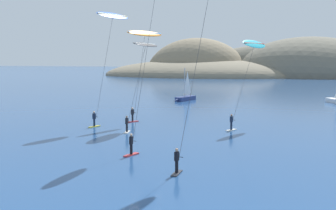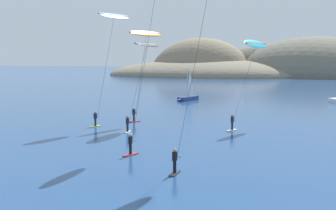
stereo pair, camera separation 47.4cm
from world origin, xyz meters
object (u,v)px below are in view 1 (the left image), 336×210
at_px(kitesurfer_orange, 144,40).
at_px(kitesurfer_cyan, 253,50).
at_px(sailboat_near, 185,97).
at_px(sailboat_far, 336,99).
at_px(kitesurfer_yellow, 154,1).
at_px(kitesurfer_blue, 111,23).
at_px(kitesurfer_black, 145,49).

distance_m(kitesurfer_orange, kitesurfer_cyan, 12.81).
xyz_separation_m(sailboat_near, kitesurfer_orange, (-0.13, -23.31, 8.91)).
distance_m(sailboat_far, kitesurfer_cyan, 29.89).
bearing_deg(kitesurfer_yellow, sailboat_far, 61.84).
height_order(sailboat_near, kitesurfer_orange, kitesurfer_orange).
height_order(kitesurfer_orange, kitesurfer_yellow, kitesurfer_yellow).
relative_size(sailboat_far, kitesurfer_yellow, 0.40).
distance_m(sailboat_near, kitesurfer_blue, 28.88).
relative_size(sailboat_near, kitesurfer_cyan, 0.61).
xyz_separation_m(kitesurfer_cyan, kitesurfer_blue, (-15.51, -2.84, 3.00)).
distance_m(kitesurfer_cyan, kitesurfer_black, 11.97).
bearing_deg(sailboat_far, kitesurfer_orange, -134.65).
relative_size(sailboat_near, kitesurfer_yellow, 0.41).
xyz_separation_m(sailboat_near, kitesurfer_yellow, (4.71, -35.86, 11.78)).
bearing_deg(kitesurfer_black, sailboat_near, 92.48).
relative_size(kitesurfer_cyan, kitesurfer_blue, 0.75).
height_order(kitesurfer_yellow, kitesurfer_cyan, kitesurfer_yellow).
relative_size(sailboat_far, kitesurfer_cyan, 0.60).
height_order(sailboat_far, kitesurfer_yellow, kitesurfer_yellow).
relative_size(sailboat_far, kitesurfer_blue, 0.45).
relative_size(kitesurfer_orange, kitesurfer_cyan, 1.13).
xyz_separation_m(kitesurfer_yellow, kitesurfer_black, (-3.53, 8.50, -4.02)).
height_order(sailboat_far, kitesurfer_black, kitesurfer_black).
bearing_deg(kitesurfer_cyan, kitesurfer_black, -162.72).
xyz_separation_m(sailboat_far, kitesurfer_black, (-23.91, -29.59, 7.77)).
bearing_deg(kitesurfer_orange, sailboat_near, 89.68).
relative_size(kitesurfer_orange, kitesurfer_blue, 0.85).
bearing_deg(sailboat_far, kitesurfer_black, -128.94).
bearing_deg(kitesurfer_cyan, kitesurfer_orange, 177.76).
height_order(sailboat_near, kitesurfer_blue, kitesurfer_blue).
distance_m(kitesurfer_yellow, kitesurfer_black, 10.04).
distance_m(sailboat_near, kitesurfer_yellow, 38.04).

